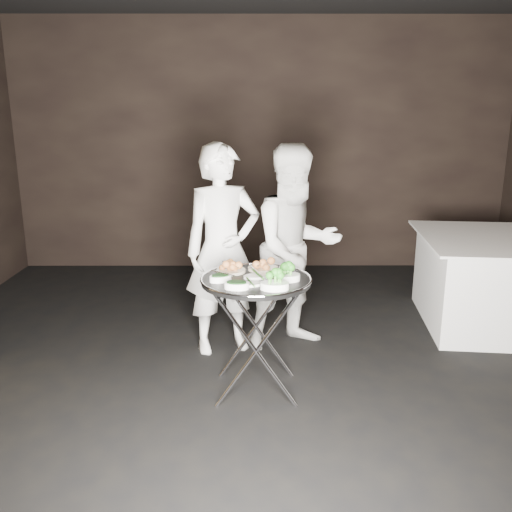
{
  "coord_description": "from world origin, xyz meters",
  "views": [
    {
      "loc": [
        -0.09,
        -3.2,
        1.92
      ],
      "look_at": [
        -0.08,
        0.42,
        0.95
      ],
      "focal_mm": 38.0,
      "sensor_mm": 36.0,
      "label": 1
    }
  ],
  "objects_px": {
    "waiter_left": "(223,250)",
    "waiter_right": "(296,248)",
    "dining_table": "(500,282)",
    "serving_tray": "(256,280)",
    "tray_stand": "(256,330)"
  },
  "relations": [
    {
      "from": "tray_stand",
      "to": "waiter_right",
      "type": "distance_m",
      "value": 0.95
    },
    {
      "from": "waiter_right",
      "to": "tray_stand",
      "type": "bearing_deg",
      "value": -135.9
    },
    {
      "from": "tray_stand",
      "to": "dining_table",
      "type": "relative_size",
      "value": 0.56
    },
    {
      "from": "waiter_left",
      "to": "serving_tray",
      "type": "bearing_deg",
      "value": -90.3
    },
    {
      "from": "waiter_right",
      "to": "dining_table",
      "type": "height_order",
      "value": "waiter_right"
    },
    {
      "from": "tray_stand",
      "to": "serving_tray",
      "type": "bearing_deg",
      "value": 53.13
    },
    {
      "from": "waiter_left",
      "to": "waiter_right",
      "type": "distance_m",
      "value": 0.6
    },
    {
      "from": "waiter_left",
      "to": "dining_table",
      "type": "relative_size",
      "value": 1.17
    },
    {
      "from": "serving_tray",
      "to": "waiter_left",
      "type": "height_order",
      "value": "waiter_left"
    },
    {
      "from": "serving_tray",
      "to": "waiter_right",
      "type": "height_order",
      "value": "waiter_right"
    },
    {
      "from": "waiter_left",
      "to": "waiter_right",
      "type": "relative_size",
      "value": 1.01
    },
    {
      "from": "waiter_right",
      "to": "dining_table",
      "type": "relative_size",
      "value": 1.16
    },
    {
      "from": "serving_tray",
      "to": "waiter_left",
      "type": "relative_size",
      "value": 0.44
    },
    {
      "from": "waiter_left",
      "to": "dining_table",
      "type": "xyz_separation_m",
      "value": [
        2.5,
        0.51,
        -0.43
      ]
    },
    {
      "from": "serving_tray",
      "to": "tray_stand",
      "type": "bearing_deg",
      "value": -126.87
    }
  ]
}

